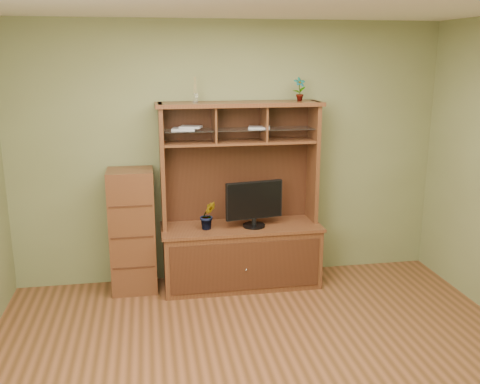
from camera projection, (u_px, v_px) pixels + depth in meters
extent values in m
cube|color=#533117|center=(272.00, 378.00, 4.02)|extent=(4.50, 4.00, 0.02)
cube|color=olive|center=(230.00, 153.00, 5.60)|extent=(4.50, 0.02, 2.70)
cube|color=olive|center=(417.00, 365.00, 1.77)|extent=(4.50, 0.02, 2.70)
cube|color=#4A2315|center=(241.00, 256.00, 5.58)|extent=(1.60, 0.55, 0.62)
cube|color=#33190E|center=(246.00, 266.00, 5.31)|extent=(1.50, 0.01, 0.50)
sphere|color=silver|center=(246.00, 270.00, 5.31)|extent=(0.02, 0.02, 0.02)
cube|color=#4A2315|center=(241.00, 227.00, 5.50)|extent=(1.64, 0.59, 0.03)
cube|color=#4A2315|center=(162.00, 167.00, 5.31)|extent=(0.04, 0.35, 1.25)
cube|color=#4A2315|center=(313.00, 161.00, 5.57)|extent=(0.04, 0.35, 1.25)
cube|color=#33190E|center=(237.00, 161.00, 5.59)|extent=(1.52, 0.02, 1.25)
cube|color=#4A2315|center=(239.00, 104.00, 5.29)|extent=(1.66, 0.40, 0.04)
cube|color=#4A2315|center=(239.00, 142.00, 5.38)|extent=(1.52, 0.32, 0.02)
cube|color=#4A2315|center=(214.00, 124.00, 5.29)|extent=(0.02, 0.31, 0.35)
cube|color=#4A2315|center=(264.00, 123.00, 5.38)|extent=(0.02, 0.31, 0.35)
cube|color=silver|center=(240.00, 129.00, 5.34)|extent=(1.50, 0.27, 0.01)
cylinder|color=black|center=(254.00, 225.00, 5.46)|extent=(0.23, 0.23, 0.02)
cylinder|color=black|center=(254.00, 221.00, 5.45)|extent=(0.05, 0.05, 0.07)
cube|color=black|center=(254.00, 200.00, 5.39)|extent=(0.59, 0.14, 0.39)
imported|color=#2E6020|center=(208.00, 215.00, 5.35)|extent=(0.17, 0.15, 0.29)
imported|color=#335D20|center=(300.00, 89.00, 5.36)|extent=(0.14, 0.10, 0.24)
cylinder|color=silver|center=(195.00, 98.00, 5.20)|extent=(0.05, 0.05, 0.09)
cylinder|color=#A08A50|center=(195.00, 85.00, 5.17)|extent=(0.03, 0.03, 0.16)
cube|color=#B8B7BD|center=(184.00, 129.00, 5.25)|extent=(0.25, 0.21, 0.02)
cube|color=#B8B7BD|center=(191.00, 127.00, 5.26)|extent=(0.25, 0.22, 0.02)
cube|color=#B8B7BD|center=(259.00, 127.00, 5.38)|extent=(0.25, 0.21, 0.02)
cube|color=#4A2315|center=(133.00, 231.00, 5.39)|extent=(0.45, 0.40, 1.26)
cube|color=#33190E|center=(134.00, 268.00, 5.27)|extent=(0.41, 0.01, 0.02)
cube|color=#33190E|center=(132.00, 238.00, 5.19)|extent=(0.41, 0.01, 0.01)
cube|color=#33190E|center=(131.00, 206.00, 5.11)|extent=(0.41, 0.01, 0.01)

